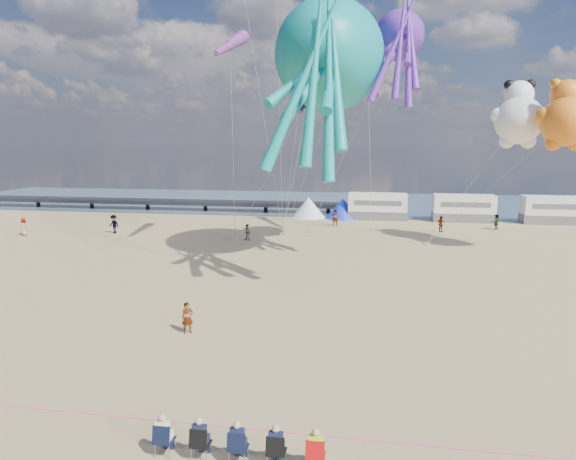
% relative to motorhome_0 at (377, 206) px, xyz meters
% --- Properties ---
extents(ground, '(120.00, 120.00, 0.00)m').
position_rel_motorhome_0_xyz_m(ground, '(-6.00, -40.00, -1.50)').
color(ground, tan).
rests_on(ground, ground).
extents(water, '(120.00, 120.00, 0.00)m').
position_rel_motorhome_0_xyz_m(water, '(-6.00, 15.00, -1.48)').
color(water, '#3A5870').
rests_on(water, ground).
extents(pier, '(60.00, 3.00, 0.50)m').
position_rel_motorhome_0_xyz_m(pier, '(-34.00, 4.00, -0.50)').
color(pier, black).
rests_on(pier, ground).
extents(motorhome_0, '(6.60, 2.50, 3.00)m').
position_rel_motorhome_0_xyz_m(motorhome_0, '(0.00, 0.00, 0.00)').
color(motorhome_0, silver).
rests_on(motorhome_0, ground).
extents(motorhome_1, '(6.60, 2.50, 3.00)m').
position_rel_motorhome_0_xyz_m(motorhome_1, '(9.50, 0.00, 0.00)').
color(motorhome_1, silver).
rests_on(motorhome_1, ground).
extents(motorhome_2, '(6.60, 2.50, 3.00)m').
position_rel_motorhome_0_xyz_m(motorhome_2, '(19.00, 0.00, 0.00)').
color(motorhome_2, silver).
rests_on(motorhome_2, ground).
extents(tent_white, '(4.00, 4.00, 2.40)m').
position_rel_motorhome_0_xyz_m(tent_white, '(-8.00, 0.00, -0.30)').
color(tent_white, white).
rests_on(tent_white, ground).
extents(tent_blue, '(4.00, 4.00, 2.40)m').
position_rel_motorhome_0_xyz_m(tent_blue, '(-4.00, 0.00, -0.30)').
color(tent_blue, '#1933CC').
rests_on(tent_blue, ground).
extents(spectator_row, '(6.10, 0.90, 1.30)m').
position_rel_motorhome_0_xyz_m(spectator_row, '(-4.00, -46.62, -0.85)').
color(spectator_row, black).
rests_on(spectator_row, ground).
extents(rope_line, '(34.00, 0.03, 0.03)m').
position_rel_motorhome_0_xyz_m(rope_line, '(-6.00, -45.00, -1.48)').
color(rope_line, '#F2338C').
rests_on(rope_line, ground).
extents(standing_person, '(0.65, 0.59, 1.48)m').
position_rel_motorhome_0_xyz_m(standing_person, '(-8.94, -37.43, -0.76)').
color(standing_person, tan).
rests_on(standing_person, ground).
extents(beachgoer_0, '(0.72, 0.62, 1.67)m').
position_rel_motorhome_0_xyz_m(beachgoer_0, '(-33.39, -15.99, -0.67)').
color(beachgoer_0, '#7F6659').
rests_on(beachgoer_0, ground).
extents(beachgoer_2, '(1.07, 0.96, 1.82)m').
position_rel_motorhome_0_xyz_m(beachgoer_2, '(-25.42, -13.53, -0.59)').
color(beachgoer_2, '#7F6659').
rests_on(beachgoer_2, ground).
extents(beachgoer_3, '(1.15, 1.14, 1.59)m').
position_rel_motorhome_0_xyz_m(beachgoer_3, '(6.21, -7.46, -0.70)').
color(beachgoer_3, '#7F6659').
rests_on(beachgoer_3, ground).
extents(beachgoer_4, '(0.90, 0.96, 1.58)m').
position_rel_motorhome_0_xyz_m(beachgoer_4, '(11.94, -5.03, -0.71)').
color(beachgoer_4, '#7F6659').
rests_on(beachgoer_4, ground).
extents(beachgoer_5, '(1.70, 0.84, 1.76)m').
position_rel_motorhome_0_xyz_m(beachgoer_5, '(-4.44, -5.42, -0.62)').
color(beachgoer_5, '#7F6659').
rests_on(beachgoer_5, ground).
extents(beachgoer_7, '(0.85, 0.71, 1.49)m').
position_rel_motorhome_0_xyz_m(beachgoer_7, '(-11.66, -14.88, -0.76)').
color(beachgoer_7, '#7F6659').
rests_on(beachgoer_7, ground).
extents(sandbag_a, '(0.50, 0.35, 0.22)m').
position_rel_motorhome_0_xyz_m(sandbag_a, '(-12.82, -14.97, -1.39)').
color(sandbag_a, gray).
rests_on(sandbag_a, ground).
extents(sandbag_b, '(0.50, 0.35, 0.22)m').
position_rel_motorhome_0_xyz_m(sandbag_b, '(-6.68, -10.08, -1.39)').
color(sandbag_b, gray).
rests_on(sandbag_b, ground).
extents(sandbag_c, '(0.50, 0.35, 0.22)m').
position_rel_motorhome_0_xyz_m(sandbag_c, '(4.23, -14.27, -1.39)').
color(sandbag_c, gray).
rests_on(sandbag_c, ground).
extents(sandbag_d, '(0.50, 0.35, 0.22)m').
position_rel_motorhome_0_xyz_m(sandbag_d, '(-0.61, -8.44, -1.39)').
color(sandbag_d, gray).
rests_on(sandbag_d, ground).
extents(sandbag_e, '(0.50, 0.35, 0.22)m').
position_rel_motorhome_0_xyz_m(sandbag_e, '(-8.96, -11.77, -1.39)').
color(sandbag_e, gray).
rests_on(sandbag_e, ground).
extents(kite_octopus_teal, '(8.90, 13.43, 14.16)m').
position_rel_motorhome_0_xyz_m(kite_octopus_teal, '(-3.73, -22.42, 13.24)').
color(kite_octopus_teal, '#118987').
extents(kite_octopus_purple, '(6.45, 9.41, 9.90)m').
position_rel_motorhome_0_xyz_m(kite_octopus_purple, '(1.11, -18.32, 15.21)').
color(kite_octopus_purple, '#61259C').
extents(kite_panda, '(5.45, 5.25, 6.51)m').
position_rel_motorhome_0_xyz_m(kite_panda, '(10.92, -14.71, 9.06)').
color(kite_panda, white).
extents(kite_teddy_orange, '(4.62, 4.37, 6.31)m').
position_rel_motorhome_0_xyz_m(kite_teddy_orange, '(13.50, -17.66, 8.87)').
color(kite_teddy_orange, orange).
extents(windsock_left, '(1.53, 6.78, 6.73)m').
position_rel_motorhome_0_xyz_m(windsock_left, '(-11.69, -19.34, 14.76)').
color(windsock_left, red).
extents(windsock_mid, '(3.18, 6.74, 6.79)m').
position_rel_motorhome_0_xyz_m(windsock_mid, '(-1.19, -11.33, 12.62)').
color(windsock_mid, red).
extents(windsock_right, '(1.56, 5.22, 5.15)m').
position_rel_motorhome_0_xyz_m(windsock_right, '(-5.44, -20.40, 10.64)').
color(windsock_right, red).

